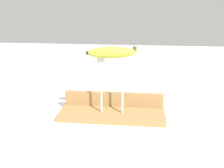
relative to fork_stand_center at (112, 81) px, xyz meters
name	(u,v)px	position (x,y,z in m)	size (l,w,h in m)	color
ground_plane	(112,117)	(0.00, 0.01, -0.13)	(3.00, 3.00, 0.00)	silver
wooden_board	(112,114)	(0.00, 0.01, -0.12)	(0.36, 0.12, 0.02)	#A87F4C
board_backstop	(114,99)	(0.00, 0.06, -0.09)	(0.36, 0.02, 0.05)	#A87F4C
fork_stand_center	(112,81)	(0.00, 0.00, 0.00)	(0.10, 0.01, 0.19)	silver
banana_raised_center	(112,52)	(0.00, 0.00, 0.10)	(0.17, 0.07, 0.04)	#B2C138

